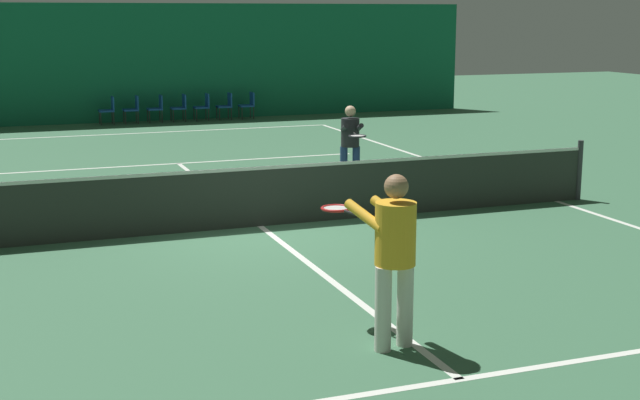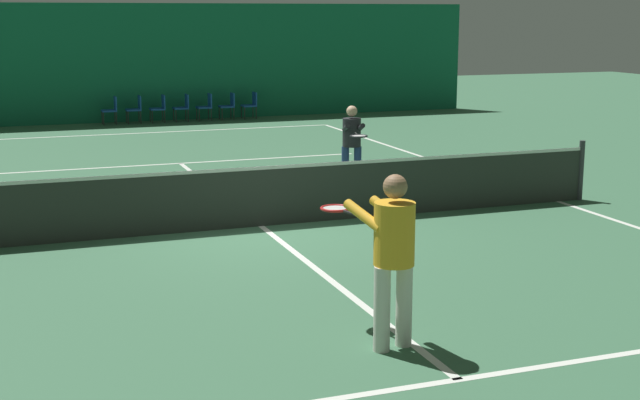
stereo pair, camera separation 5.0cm
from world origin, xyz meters
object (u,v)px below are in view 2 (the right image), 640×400
Objects in this scene: tennis_net at (261,194)px; courtside_chair_4 at (206,105)px; player_far at (352,139)px; player_near at (392,248)px; courtside_chair_3 at (183,106)px; courtside_chair_6 at (251,103)px; courtside_chair_1 at (136,107)px; courtside_chair_0 at (111,108)px; courtside_chair_5 at (229,104)px; courtside_chair_2 at (160,107)px.

tennis_net reaches higher than courtside_chair_4.
tennis_net is 7.74× the size of player_far.
player_near reaches higher than courtside_chair_3.
player_near is 1.14× the size of player_far.
courtside_chair_6 is at bearing 74.89° from tennis_net.
courtside_chair_6 is at bearing 90.00° from courtside_chair_1.
player_near is at bearing -5.14° from player_far.
courtside_chair_0 and courtside_chair_5 have the same top height.
player_far is 11.62m from courtside_chair_5.
courtside_chair_1 is 2.91m from courtside_chair_5.
player_far is at bearing 1.09° from courtside_chair_4.
courtside_chair_3 is (1.91, 19.68, -0.54)m from player_near.
courtside_chair_5 is (0.73, 0.00, 0.00)m from courtside_chair_4.
courtside_chair_2 is 0.73m from courtside_chair_3.
player_near is 19.73m from courtside_chair_2.
tennis_net reaches higher than courtside_chair_3.
courtside_chair_2 is (0.73, 0.00, 0.00)m from courtside_chair_1.
player_near is at bearing -9.71° from courtside_chair_5.
courtside_chair_2 and courtside_chair_5 have the same top height.
courtside_chair_6 is (0.73, 0.00, 0.00)m from courtside_chair_5.
courtside_chair_6 is (4.37, 0.00, 0.00)m from courtside_chair_0.
courtside_chair_1 is (0.46, 19.68, -0.54)m from player_near.
courtside_chair_1 is at bearing -153.97° from player_far.
courtside_chair_1 and courtside_chair_4 have the same top height.
courtside_chair_5 and courtside_chair_6 have the same top height.
courtside_chair_3 is at bearing -18.60° from player_near.
courtside_chair_0 is at bearing -90.00° from courtside_chair_4.
tennis_net is at bearing -30.18° from player_far.
courtside_chair_1 is 1.00× the size of courtside_chair_3.
courtside_chair_4 is (2.39, 14.26, -0.03)m from tennis_net.
courtside_chair_3 and courtside_chair_6 have the same top height.
courtside_chair_2 is (0.94, 14.26, -0.03)m from tennis_net.
courtside_chair_1 and courtside_chair_6 have the same top height.
courtside_chair_1 is 2.18m from courtside_chair_4.
player_far is 1.84× the size of courtside_chair_5.
courtside_chair_2 is 2.18m from courtside_chair_5.
courtside_chair_4 is at bearing -90.00° from courtside_chair_5.
courtside_chair_2 is at bearing -157.45° from player_far.
player_near is 2.10× the size of courtside_chair_6.
courtside_chair_3 and courtside_chair_5 have the same top height.
player_far is at bearing 15.10° from courtside_chair_0.
tennis_net is at bearing -12.35° from courtside_chair_5.
player_near is at bearing -11.75° from courtside_chair_6.
courtside_chair_0 is 1.00× the size of courtside_chair_5.
courtside_chair_4 is (-0.22, 11.60, -0.42)m from player_far.
player_near is 19.98m from courtside_chair_5.
courtside_chair_5 is (3.37, 19.68, -0.54)m from player_near.
player_far reaches higher than tennis_net.
courtside_chair_5 is (0.51, 11.60, -0.42)m from player_far.
courtside_chair_3 is at bearing 90.00° from courtside_chair_0.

